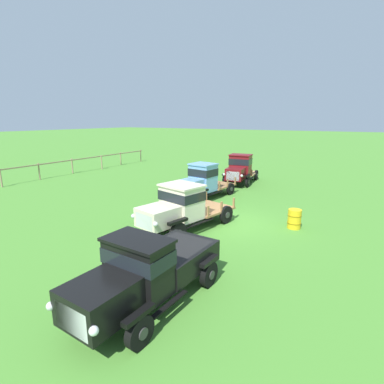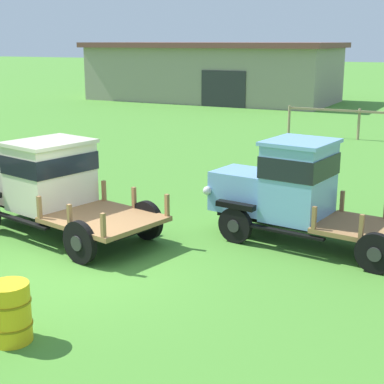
% 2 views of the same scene
% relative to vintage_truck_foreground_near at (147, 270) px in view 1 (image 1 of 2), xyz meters
% --- Properties ---
extents(ground_plane, '(240.00, 240.00, 0.00)m').
position_rel_vintage_truck_foreground_near_xyz_m(ground_plane, '(7.27, 0.74, -1.01)').
color(ground_plane, '#47842D').
extents(paddock_fence, '(16.16, 0.62, 1.39)m').
position_rel_vintage_truck_foreground_near_xyz_m(paddock_fence, '(13.55, 18.81, -0.01)').
color(paddock_fence, '#997F60').
rests_on(paddock_fence, ground).
extents(vintage_truck_foreground_near, '(5.00, 2.29, 2.03)m').
position_rel_vintage_truck_foreground_near_xyz_m(vintage_truck_foreground_near, '(0.00, 0.00, 0.00)').
color(vintage_truck_foreground_near, black).
rests_on(vintage_truck_foreground_near, ground).
extents(vintage_truck_second_in_line, '(5.34, 2.92, 2.14)m').
position_rel_vintage_truck_foreground_near_xyz_m(vintage_truck_second_in_line, '(5.06, 2.34, 0.14)').
color(vintage_truck_second_in_line, black).
rests_on(vintage_truck_second_in_line, ground).
extents(vintage_truck_midrow_center, '(4.97, 2.29, 2.27)m').
position_rel_vintage_truck_foreground_near_xyz_m(vintage_truck_midrow_center, '(10.34, 4.19, 0.18)').
color(vintage_truck_midrow_center, black).
rests_on(vintage_truck_midrow_center, ground).
extents(vintage_truck_far_side, '(4.85, 2.41, 2.30)m').
position_rel_vintage_truck_foreground_near_xyz_m(vintage_truck_far_side, '(15.84, 3.93, 0.18)').
color(vintage_truck_far_side, black).
rests_on(vintage_truck_far_side, ground).
extents(oil_drum_beside_row, '(0.63, 0.63, 0.91)m').
position_rel_vintage_truck_foreground_near_xyz_m(oil_drum_beside_row, '(8.11, -2.05, -0.55)').
color(oil_drum_beside_row, gold).
rests_on(oil_drum_beside_row, ground).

